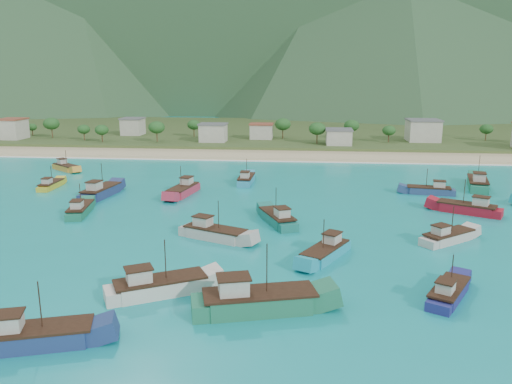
# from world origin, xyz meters

# --- Properties ---
(ground) EXTENTS (600.00, 600.00, 0.00)m
(ground) POSITION_xyz_m (0.00, 0.00, 0.00)
(ground) COLOR #0C8988
(ground) RESTS_ON ground
(beach) EXTENTS (400.00, 18.00, 1.20)m
(beach) POSITION_xyz_m (0.00, 79.00, 0.00)
(beach) COLOR beige
(beach) RESTS_ON ground
(land) EXTENTS (400.00, 110.00, 2.40)m
(land) POSITION_xyz_m (0.00, 140.00, 0.00)
(land) COLOR #385123
(land) RESTS_ON ground
(surf_line) EXTENTS (400.00, 2.50, 0.08)m
(surf_line) POSITION_xyz_m (0.00, 69.50, 0.00)
(surf_line) COLOR white
(surf_line) RESTS_ON ground
(village) EXTENTS (218.41, 32.58, 7.57)m
(village) POSITION_xyz_m (21.48, 102.62, 4.75)
(village) COLOR beige
(village) RESTS_ON ground
(vegetation) EXTENTS (274.88, 25.07, 7.55)m
(vegetation) POSITION_xyz_m (-4.70, 102.72, 4.94)
(vegetation) COLOR #235623
(vegetation) RESTS_ON ground
(boat_0) EXTENTS (9.30, 8.12, 5.66)m
(boat_0) POSITION_xyz_m (-54.71, 50.26, 0.64)
(boat_0) COLOR orange
(boat_0) RESTS_ON ground
(boat_2) EXTENTS (3.16, 10.08, 5.92)m
(boat_2) POSITION_xyz_m (-6.31, 39.44, 0.68)
(boat_2) COLOR teal
(boat_2) RESTS_ON ground
(boat_3) EXTENTS (9.33, 8.23, 5.70)m
(boat_3) POSITION_xyz_m (28.24, 1.44, 0.64)
(boat_3) COLOR beige
(boat_3) RESTS_ON ground
(boat_5) EXTENTS (13.79, 7.24, 7.81)m
(boat_5) POSITION_xyz_m (2.33, -23.51, 1.03)
(boat_5) COLOR #1E704F
(boat_5) RESTS_ON ground
(boat_6) EXTENTS (7.46, 10.41, 6.02)m
(boat_6) POSITION_xyz_m (10.02, -7.02, 0.70)
(boat_6) COLOR #1B9AB3
(boat_6) RESTS_ON ground
(boat_7) EXTENTS (10.05, 4.41, 5.74)m
(boat_7) POSITION_xyz_m (32.82, 32.43, 0.65)
(boat_7) COLOR navy
(boat_7) RESTS_ON ground
(boat_13) EXTENTS (11.25, 7.24, 6.42)m
(boat_13) POSITION_xyz_m (-6.42, -0.51, 0.77)
(boat_13) COLOR #B6ACA4
(boat_13) RESTS_ON ground
(boat_14) EXTENTS (5.08, 11.47, 6.55)m
(boat_14) POSITION_xyz_m (-17.91, 26.83, 0.80)
(boat_14) COLOR #BA2E46
(boat_14) RESTS_ON ground
(boat_15) EXTENTS (4.65, 10.16, 5.79)m
(boat_15) POSITION_xyz_m (-32.53, 10.65, 0.66)
(boat_15) COLOR #196C4F
(boat_15) RESTS_ON ground
(boat_19) EXTENTS (11.73, 6.55, 6.65)m
(boat_19) POSITION_xyz_m (-17.24, -32.33, 0.82)
(boat_19) COLOR navy
(boat_19) RESTS_ON ground
(boat_20) EXTENTS (6.63, 13.11, 7.43)m
(boat_20) POSITION_xyz_m (44.49, 39.12, 0.96)
(boat_20) COLOR #1C7354
(boat_20) RESTS_ON ground
(boat_21) EXTENTS (7.30, 11.07, 6.33)m
(boat_21) POSITION_xyz_m (2.66, 8.33, 0.76)
(boat_21) COLOR #176B5F
(boat_21) RESTS_ON ground
(boat_23) EXTENTS (6.72, 9.21, 5.34)m
(boat_23) POSITION_xyz_m (23.07, -18.33, 0.58)
(boat_23) COLOR navy
(boat_23) RESTS_ON ground
(boat_25) EXTENTS (11.22, 8.03, 6.49)m
(boat_25) POSITION_xyz_m (36.07, 17.98, 0.79)
(boat_25) COLOR maroon
(boat_25) RESTS_ON ground
(boat_28) EXTENTS (4.96, 12.29, 7.06)m
(boat_28) POSITION_xyz_m (-34.10, 23.51, 0.89)
(boat_28) COLOR navy
(boat_28) RESTS_ON ground
(boat_30) EXTENTS (11.67, 8.46, 6.77)m
(boat_30) POSITION_xyz_m (-9.08, -20.44, 0.84)
(boat_30) COLOR beige
(boat_30) RESTS_ON ground
(boat_32) EXTENTS (2.97, 8.80, 5.14)m
(boat_32) POSITION_xyz_m (-48.12, 30.05, 0.54)
(boat_32) COLOR gold
(boat_32) RESTS_ON ground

